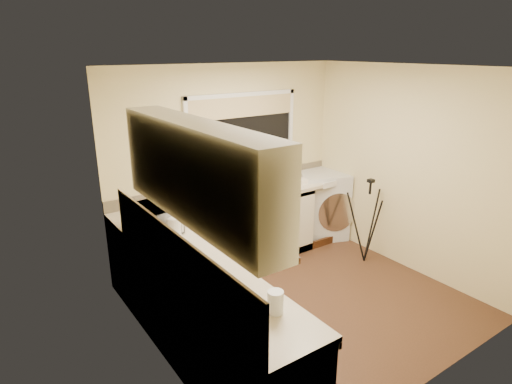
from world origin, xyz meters
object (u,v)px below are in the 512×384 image
(tripod, at_px, (367,221))
(cup_left, at_px, (220,275))
(washing_machine, at_px, (320,204))
(microwave, at_px, (158,218))
(soap_bottle_clear, at_px, (288,161))
(dish_rack, at_px, (289,181))
(cup_back, at_px, (298,177))
(kettle, at_px, (173,228))
(plant_b, at_px, (226,169))
(soap_bottle_green, at_px, (283,160))
(laptop, at_px, (201,201))
(steel_jar, at_px, (194,260))
(plant_c, at_px, (247,167))
(plant_d, at_px, (261,166))
(glass_jug, at_px, (275,302))

(tripod, distance_m, cup_left, 2.70)
(washing_machine, xyz_separation_m, microwave, (-2.66, -0.51, 0.56))
(washing_machine, relative_size, soap_bottle_clear, 5.06)
(dish_rack, height_order, tripod, tripod)
(washing_machine, xyz_separation_m, cup_back, (-0.42, 0.02, 0.47))
(microwave, bearing_deg, cup_back, -85.30)
(washing_machine, height_order, kettle, kettle)
(dish_rack, bearing_deg, plant_b, 169.20)
(soap_bottle_green, height_order, soap_bottle_clear, soap_bottle_green)
(kettle, distance_m, soap_bottle_clear, 2.31)
(laptop, bearing_deg, dish_rack, -8.65)
(tripod, bearing_deg, cup_left, -177.37)
(steel_jar, height_order, cup_back, steel_jar)
(washing_machine, bearing_deg, soap_bottle_green, -176.18)
(plant_b, distance_m, soap_bottle_green, 0.90)
(washing_machine, height_order, plant_c, plant_c)
(kettle, distance_m, soap_bottle_green, 2.24)
(laptop, height_order, steel_jar, laptop)
(plant_b, xyz_separation_m, plant_d, (0.53, -0.02, -0.03))
(washing_machine, xyz_separation_m, steel_jar, (-2.70, -1.36, 0.47))
(microwave, relative_size, soap_bottle_clear, 2.57)
(laptop, height_order, soap_bottle_green, soap_bottle_green)
(dish_rack, height_order, microwave, microwave)
(washing_machine, xyz_separation_m, cup_left, (-2.65, -1.70, 0.47))
(glass_jug, bearing_deg, plant_d, 56.32)
(tripod, xyz_separation_m, plant_c, (-1.07, 1.12, 0.62))
(plant_d, bearing_deg, cup_left, -132.81)
(microwave, bearing_deg, plant_d, -77.21)
(laptop, distance_m, cup_left, 1.74)
(plant_c, distance_m, cup_back, 0.79)
(dish_rack, height_order, soap_bottle_green, soap_bottle_green)
(steel_jar, height_order, plant_d, plant_d)
(kettle, bearing_deg, plant_b, 38.96)
(microwave, relative_size, plant_b, 1.86)
(laptop, bearing_deg, steel_jar, -132.52)
(plant_c, distance_m, soap_bottle_clear, 0.68)
(kettle, xyz_separation_m, glass_jug, (0.04, -1.55, -0.02))
(soap_bottle_clear, bearing_deg, cup_back, -66.96)
(glass_jug, xyz_separation_m, steel_jar, (-0.14, 0.92, -0.03))
(plant_d, distance_m, cup_back, 0.57)
(laptop, relative_size, tripod, 0.31)
(kettle, bearing_deg, glass_jug, -88.58)
(glass_jug, distance_m, microwave, 1.78)
(plant_b, distance_m, cup_left, 2.25)
(glass_jug, height_order, cup_left, glass_jug)
(glass_jug, bearing_deg, kettle, 91.42)
(steel_jar, distance_m, cup_back, 2.67)
(laptop, xyz_separation_m, cup_back, (1.55, 0.12, -0.01))
(tripod, distance_m, microwave, 2.65)
(kettle, relative_size, soap_bottle_clear, 1.03)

